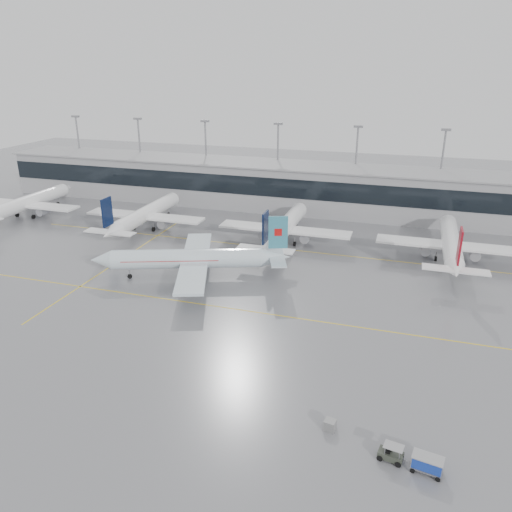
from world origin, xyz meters
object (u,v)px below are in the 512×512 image
(air_canada_jet, at_px, (194,259))
(baggage_cart, at_px, (427,463))
(gse_unit, at_px, (330,425))
(baggage_tug, at_px, (391,455))

(air_canada_jet, distance_m, baggage_cart, 56.37)
(air_canada_jet, distance_m, gse_unit, 46.82)
(air_canada_jet, xyz_separation_m, baggage_tug, (38.38, -36.96, -3.15))
(baggage_tug, height_order, baggage_cart, baggage_cart)
(air_canada_jet, distance_m, baggage_tug, 53.38)
(air_canada_jet, relative_size, baggage_cart, 11.22)
(baggage_cart, relative_size, gse_unit, 2.62)
(baggage_cart, bearing_deg, baggage_tug, -180.00)
(gse_unit, bearing_deg, baggage_cart, -7.41)
(air_canada_jet, relative_size, baggage_tug, 9.57)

